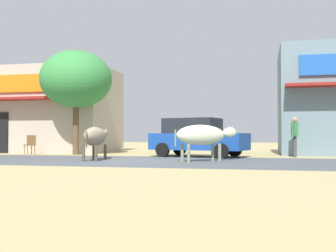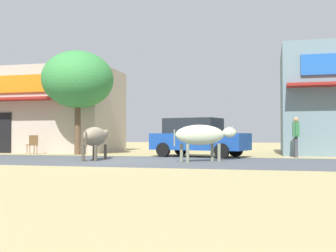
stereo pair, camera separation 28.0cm
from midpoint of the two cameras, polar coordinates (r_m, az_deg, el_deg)
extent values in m
plane|color=tan|center=(14.86, -6.93, -4.82)|extent=(80.00, 80.00, 0.00)
cube|color=#4D5257|center=(14.86, -6.93, -4.81)|extent=(72.00, 5.96, 0.00)
cube|color=#B4A595|center=(24.28, -17.78, 1.99)|extent=(8.45, 4.48, 4.58)
cube|color=orange|center=(22.45, -20.79, 5.57)|extent=(6.76, 0.10, 0.90)
cube|color=maroon|center=(22.05, -21.37, 3.54)|extent=(8.11, 0.90, 0.12)
cylinder|color=brown|center=(19.86, -13.13, -0.34)|extent=(0.29, 0.29, 2.48)
ellipsoid|color=#378740|center=(20.04, -13.09, 6.37)|extent=(3.39, 3.39, 2.72)
cube|color=#194396|center=(17.40, 3.88, -2.17)|extent=(4.32, 2.61, 0.70)
cube|color=#1E2328|center=(17.52, 2.97, 0.02)|extent=(2.53, 2.03, 0.64)
cylinder|color=black|center=(17.71, 8.86, -3.28)|extent=(0.63, 0.32, 0.60)
cylinder|color=black|center=(16.14, 6.97, -3.47)|extent=(0.63, 0.32, 0.60)
cylinder|color=black|center=(18.71, 1.21, -3.19)|extent=(0.63, 0.32, 0.60)
cylinder|color=black|center=(17.23, -1.24, -3.35)|extent=(0.63, 0.32, 0.60)
ellipsoid|color=gray|center=(15.19, -10.68, -1.46)|extent=(0.89, 2.04, 0.70)
ellipsoid|color=gray|center=(16.38, -9.47, -1.15)|extent=(0.35, 0.59, 0.36)
cone|color=beige|center=(16.46, -9.76, -0.52)|extent=(0.06, 0.06, 0.12)
cone|color=beige|center=(16.40, -9.09, -0.52)|extent=(0.06, 0.06, 0.12)
cylinder|color=#4F4639|center=(15.88, -10.82, -3.56)|extent=(0.11, 0.11, 0.57)
cylinder|color=#4F4639|center=(15.76, -9.25, -3.58)|extent=(0.11, 0.11, 0.57)
cylinder|color=#4F4639|center=(14.66, -12.24, -3.73)|extent=(0.11, 0.11, 0.57)
cylinder|color=#4F4639|center=(14.53, -10.55, -3.76)|extent=(0.11, 0.11, 0.57)
cylinder|color=#4F4639|center=(14.20, -11.86, -1.87)|extent=(0.05, 0.05, 0.56)
ellipsoid|color=beige|center=(14.15, 4.06, -1.25)|extent=(1.87, 1.71, 0.70)
ellipsoid|color=beige|center=(14.81, 8.06, -0.91)|extent=(0.61, 0.57, 0.36)
cone|color=beige|center=(14.92, 8.00, -0.22)|extent=(0.06, 0.06, 0.12)
cone|color=beige|center=(14.75, 8.44, -0.20)|extent=(0.06, 0.06, 0.12)
cylinder|color=gray|center=(14.68, 5.70, -3.64)|extent=(0.11, 0.11, 0.63)
cylinder|color=gray|center=(14.30, 6.66, -3.70)|extent=(0.11, 0.11, 0.63)
cylinder|color=gray|center=(14.06, 1.43, -3.75)|extent=(0.11, 0.11, 0.63)
cylinder|color=gray|center=(13.66, 2.32, -3.82)|extent=(0.11, 0.11, 0.63)
cylinder|color=gray|center=(13.67, 0.45, -1.67)|extent=(0.05, 0.05, 0.56)
cylinder|color=#3F3F47|center=(17.81, 16.81, -2.83)|extent=(0.14, 0.14, 0.85)
cylinder|color=#3F3F47|center=(17.63, 16.85, -2.84)|extent=(0.14, 0.14, 0.85)
cube|color=#33723F|center=(17.71, 16.82, -0.49)|extent=(0.27, 0.40, 0.60)
sphere|color=tan|center=(17.73, 16.81, 0.85)|extent=(0.23, 0.23, 0.23)
cylinder|color=#33723F|center=(17.97, 16.76, -0.41)|extent=(0.09, 0.09, 0.54)
cylinder|color=#33723F|center=(17.46, 16.87, -0.38)|extent=(0.09, 0.09, 0.54)
cube|color=brown|center=(20.96, -19.11, -2.51)|extent=(0.61, 0.61, 0.05)
cube|color=brown|center=(20.77, -18.89, -1.83)|extent=(0.29, 0.38, 0.44)
cylinder|color=brown|center=(21.06, -19.74, -3.14)|extent=(0.04, 0.04, 0.43)
cylinder|color=brown|center=(21.19, -18.85, -3.13)|extent=(0.04, 0.04, 0.43)
cylinder|color=brown|center=(20.73, -19.38, -3.17)|extent=(0.04, 0.04, 0.43)
cylinder|color=brown|center=(20.87, -18.48, -3.17)|extent=(0.04, 0.04, 0.43)
camera|label=1|loc=(0.14, -90.51, 0.01)|focal=43.71mm
camera|label=2|loc=(0.14, 89.49, -0.01)|focal=43.71mm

